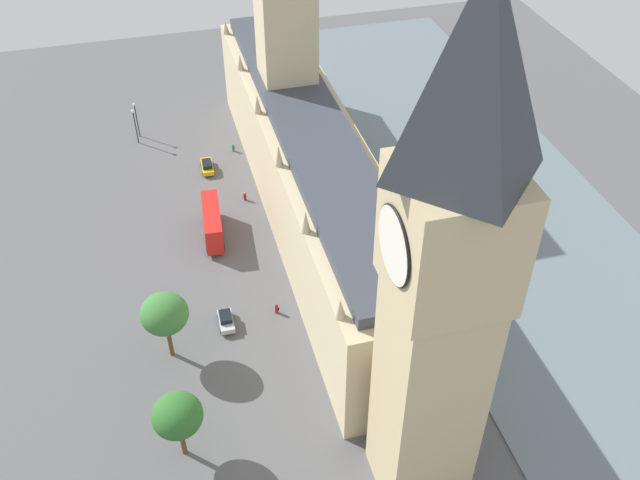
# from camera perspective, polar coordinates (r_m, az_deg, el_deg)

# --- Properties ---
(ground_plane) EXTENTS (149.28, 149.28, 0.00)m
(ground_plane) POSITION_cam_1_polar(r_m,az_deg,el_deg) (110.02, -1.69, 1.55)
(ground_plane) COLOR #565659
(river_thames) EXTENTS (35.84, 134.35, 0.25)m
(river_thames) POSITION_cam_1_polar(r_m,az_deg,el_deg) (119.23, 12.82, 3.95)
(river_thames) COLOR slate
(river_thames) RESTS_ON ground
(parliament_building) EXTENTS (13.33, 79.28, 33.36)m
(parliament_building) POSITION_cam_1_polar(r_m,az_deg,el_deg) (106.09, -0.93, 6.18)
(parliament_building) COLOR #CCBA8E
(parliament_building) RESTS_ON ground
(clock_tower) EXTENTS (9.42, 9.42, 56.32)m
(clock_tower) POSITION_cam_1_polar(r_m,az_deg,el_deg) (58.38, 9.97, -3.04)
(clock_tower) COLOR tan
(clock_tower) RESTS_ON ground
(car_yellow_cab_midblock) EXTENTS (2.06, 4.68, 1.74)m
(car_yellow_cab_midblock) POSITION_cam_1_polar(r_m,az_deg,el_deg) (122.06, -9.02, 5.88)
(car_yellow_cab_midblock) COLOR gold
(car_yellow_cab_midblock) RESTS_ON ground
(double_decker_bus_corner) EXTENTS (3.34, 10.66, 4.75)m
(double_decker_bus_corner) POSITION_cam_1_polar(r_m,az_deg,el_deg) (106.75, -8.61, 1.45)
(double_decker_bus_corner) COLOR red
(double_decker_bus_corner) RESTS_ON ground
(car_silver_under_trees) EXTENTS (2.00, 4.04, 1.74)m
(car_silver_under_trees) POSITION_cam_1_polar(r_m,az_deg,el_deg) (93.98, -7.54, -6.38)
(car_silver_under_trees) COLOR #B7B7BC
(car_silver_under_trees) RESTS_ON ground
(pedestrian_leading) EXTENTS (0.63, 0.56, 1.49)m
(pedestrian_leading) POSITION_cam_1_polar(r_m,az_deg,el_deg) (126.57, -6.96, 7.34)
(pedestrian_leading) COLOR #336B60
(pedestrian_leading) RESTS_ON ground
(pedestrian_opposite_hall) EXTENTS (0.69, 0.63, 1.63)m
(pedestrian_opposite_hall) POSITION_cam_1_polar(r_m,az_deg,el_deg) (95.00, -3.49, -5.51)
(pedestrian_opposite_hall) COLOR maroon
(pedestrian_opposite_hall) RESTS_ON ground
(pedestrian_trailing) EXTENTS (0.56, 0.45, 1.55)m
(pedestrian_trailing) POSITION_cam_1_polar(r_m,az_deg,el_deg) (114.47, -6.03, 3.50)
(pedestrian_trailing) COLOR maroon
(pedestrian_trailing) RESTS_ON ground
(plane_tree_far_end) EXTENTS (5.81, 5.81, 9.69)m
(plane_tree_far_end) POSITION_cam_1_polar(r_m,az_deg,el_deg) (87.16, -12.35, -5.82)
(plane_tree_far_end) COLOR brown
(plane_tree_far_end) RESTS_ON ground
(plane_tree_by_river_gate) EXTENTS (5.44, 5.44, 8.95)m
(plane_tree_by_river_gate) POSITION_cam_1_polar(r_m,az_deg,el_deg) (77.93, -11.35, -13.64)
(plane_tree_by_river_gate) COLOR brown
(plane_tree_by_river_gate) RESTS_ON ground
(street_lamp_near_tower) EXTENTS (0.56, 0.56, 6.71)m
(street_lamp_near_tower) POSITION_cam_1_polar(r_m,az_deg,el_deg) (129.94, -14.64, 9.26)
(street_lamp_near_tower) COLOR black
(street_lamp_near_tower) RESTS_ON ground
(street_lamp_kerbside) EXTENTS (0.56, 0.56, 6.72)m
(street_lamp_kerbside) POSITION_cam_1_polar(r_m,az_deg,el_deg) (131.95, -14.54, 9.78)
(street_lamp_kerbside) COLOR black
(street_lamp_kerbside) RESTS_ON ground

